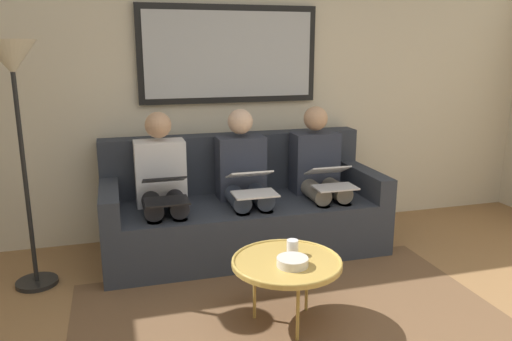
{
  "coord_description": "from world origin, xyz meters",
  "views": [
    {
      "loc": [
        0.96,
        1.65,
        1.62
      ],
      "look_at": [
        0.0,
        -1.7,
        0.75
      ],
      "focal_mm": 35.1,
      "sensor_mm": 36.0,
      "label": 1
    }
  ],
  "objects_px": {
    "cup": "(292,247)",
    "coffee_table": "(287,263)",
    "laptop_silver": "(331,178)",
    "bowl": "(292,262)",
    "person_middle": "(244,178)",
    "laptop_black": "(165,189)",
    "couch": "(242,211)",
    "person_right": "(162,184)",
    "framed_mirror": "(229,55)",
    "person_left": "(319,172)",
    "laptop_white": "(252,183)",
    "standing_lamp": "(14,86)"
  },
  "relations": [
    {
      "from": "laptop_silver",
      "to": "standing_lamp",
      "type": "xyz_separation_m",
      "value": [
        2.19,
        -0.04,
        0.75
      ]
    },
    {
      "from": "bowl",
      "to": "standing_lamp",
      "type": "xyz_separation_m",
      "value": [
        1.52,
        -1.02,
        0.95
      ]
    },
    {
      "from": "bowl",
      "to": "laptop_white",
      "type": "distance_m",
      "value": 1.01
    },
    {
      "from": "laptop_white",
      "to": "laptop_silver",
      "type": "bearing_deg",
      "value": 179.75
    },
    {
      "from": "person_middle",
      "to": "laptop_black",
      "type": "distance_m",
      "value": 0.68
    },
    {
      "from": "cup",
      "to": "person_right",
      "type": "bearing_deg",
      "value": -58.18
    },
    {
      "from": "cup",
      "to": "person_right",
      "type": "distance_m",
      "value": 1.27
    },
    {
      "from": "bowl",
      "to": "standing_lamp",
      "type": "height_order",
      "value": "standing_lamp"
    },
    {
      "from": "framed_mirror",
      "to": "laptop_white",
      "type": "relative_size",
      "value": 4.06
    },
    {
      "from": "couch",
      "to": "person_right",
      "type": "bearing_deg",
      "value": 6.13
    },
    {
      "from": "laptop_silver",
      "to": "cup",
      "type": "bearing_deg",
      "value": 53.32
    },
    {
      "from": "laptop_silver",
      "to": "laptop_black",
      "type": "distance_m",
      "value": 1.28
    },
    {
      "from": "bowl",
      "to": "person_left",
      "type": "height_order",
      "value": "person_left"
    },
    {
      "from": "laptop_white",
      "to": "laptop_black",
      "type": "bearing_deg",
      "value": -0.09
    },
    {
      "from": "laptop_white",
      "to": "person_right",
      "type": "relative_size",
      "value": 0.33
    },
    {
      "from": "laptop_silver",
      "to": "person_right",
      "type": "bearing_deg",
      "value": -10.5
    },
    {
      "from": "person_left",
      "to": "laptop_silver",
      "type": "relative_size",
      "value": 3.28
    },
    {
      "from": "laptop_silver",
      "to": "laptop_white",
      "type": "height_order",
      "value": "laptop_white"
    },
    {
      "from": "bowl",
      "to": "laptop_black",
      "type": "relative_size",
      "value": 0.48
    },
    {
      "from": "laptop_silver",
      "to": "person_middle",
      "type": "height_order",
      "value": "person_middle"
    },
    {
      "from": "cup",
      "to": "person_right",
      "type": "xyz_separation_m",
      "value": [
        0.66,
        -1.07,
        0.16
      ]
    },
    {
      "from": "coffee_table",
      "to": "person_left",
      "type": "xyz_separation_m",
      "value": [
        -0.68,
        -1.15,
        0.22
      ]
    },
    {
      "from": "person_middle",
      "to": "laptop_black",
      "type": "relative_size",
      "value": 3.0
    },
    {
      "from": "couch",
      "to": "laptop_silver",
      "type": "bearing_deg",
      "value": 154.45
    },
    {
      "from": "laptop_silver",
      "to": "person_middle",
      "type": "xyz_separation_m",
      "value": [
        0.64,
        -0.24,
        -0.01
      ]
    },
    {
      "from": "bowl",
      "to": "person_right",
      "type": "height_order",
      "value": "person_right"
    },
    {
      "from": "framed_mirror",
      "to": "person_left",
      "type": "distance_m",
      "value": 1.23
    },
    {
      "from": "framed_mirror",
      "to": "standing_lamp",
      "type": "bearing_deg",
      "value": 22.93
    },
    {
      "from": "framed_mirror",
      "to": "laptop_black",
      "type": "height_order",
      "value": "framed_mirror"
    },
    {
      "from": "couch",
      "to": "person_left",
      "type": "relative_size",
      "value": 1.93
    },
    {
      "from": "laptop_silver",
      "to": "laptop_white",
      "type": "xyz_separation_m",
      "value": [
        0.64,
        -0.0,
        0.01
      ]
    },
    {
      "from": "coffee_table",
      "to": "person_right",
      "type": "relative_size",
      "value": 0.57
    },
    {
      "from": "coffee_table",
      "to": "bowl",
      "type": "distance_m",
      "value": 0.08
    },
    {
      "from": "bowl",
      "to": "laptop_black",
      "type": "xyz_separation_m",
      "value": [
        0.61,
        -0.99,
        0.2
      ]
    },
    {
      "from": "person_left",
      "to": "standing_lamp",
      "type": "bearing_deg",
      "value": 5.19
    },
    {
      "from": "person_middle",
      "to": "standing_lamp",
      "type": "height_order",
      "value": "standing_lamp"
    },
    {
      "from": "cup",
      "to": "coffee_table",
      "type": "bearing_deg",
      "value": 51.83
    },
    {
      "from": "person_right",
      "to": "laptop_black",
      "type": "bearing_deg",
      "value": 90.0
    },
    {
      "from": "standing_lamp",
      "to": "laptop_white",
      "type": "bearing_deg",
      "value": 178.69
    },
    {
      "from": "laptop_silver",
      "to": "bowl",
      "type": "bearing_deg",
      "value": 55.61
    },
    {
      "from": "framed_mirror",
      "to": "couch",
      "type": "bearing_deg",
      "value": 90.0
    },
    {
      "from": "couch",
      "to": "person_middle",
      "type": "bearing_deg",
      "value": 90.0
    },
    {
      "from": "laptop_silver",
      "to": "laptop_black",
      "type": "bearing_deg",
      "value": -0.17
    },
    {
      "from": "couch",
      "to": "bowl",
      "type": "xyz_separation_m",
      "value": [
        0.03,
        1.29,
        0.11
      ]
    },
    {
      "from": "laptop_white",
      "to": "standing_lamp",
      "type": "bearing_deg",
      "value": -1.31
    },
    {
      "from": "framed_mirror",
      "to": "laptop_white",
      "type": "distance_m",
      "value": 1.15
    },
    {
      "from": "coffee_table",
      "to": "bowl",
      "type": "height_order",
      "value": "bowl"
    },
    {
      "from": "cup",
      "to": "bowl",
      "type": "height_order",
      "value": "cup"
    },
    {
      "from": "framed_mirror",
      "to": "laptop_silver",
      "type": "distance_m",
      "value": 1.32
    },
    {
      "from": "person_left",
      "to": "laptop_black",
      "type": "xyz_separation_m",
      "value": [
        1.28,
        0.23,
        0.02
      ]
    }
  ]
}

